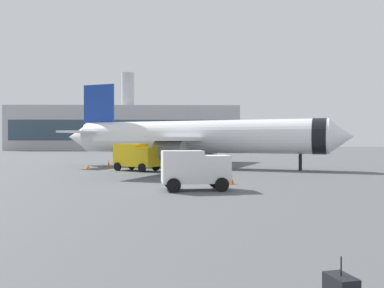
{
  "coord_description": "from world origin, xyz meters",
  "views": [
    {
      "loc": [
        -0.14,
        -2.4,
        3.28
      ],
      "look_at": [
        0.65,
        27.47,
        3.0
      ],
      "focal_mm": 38.14,
      "sensor_mm": 36.0,
      "label": 1
    }
  ],
  "objects_px": {
    "airplane_at_gate": "(194,137)",
    "service_truck": "(136,156)",
    "safety_cone_near": "(109,164)",
    "safety_cone_far": "(88,167)",
    "safety_cone_mid": "(232,180)",
    "cargo_van": "(194,168)"
  },
  "relations": [
    {
      "from": "cargo_van",
      "to": "safety_cone_far",
      "type": "xyz_separation_m",
      "value": [
        -11.17,
        18.63,
        -1.14
      ]
    },
    {
      "from": "cargo_van",
      "to": "safety_cone_mid",
      "type": "height_order",
      "value": "cargo_van"
    },
    {
      "from": "safety_cone_far",
      "to": "airplane_at_gate",
      "type": "bearing_deg",
      "value": 14.16
    },
    {
      "from": "service_truck",
      "to": "safety_cone_far",
      "type": "xyz_separation_m",
      "value": [
        -5.46,
        1.54,
        -1.3
      ]
    },
    {
      "from": "service_truck",
      "to": "safety_cone_far",
      "type": "height_order",
      "value": "service_truck"
    },
    {
      "from": "service_truck",
      "to": "cargo_van",
      "type": "distance_m",
      "value": 18.02
    },
    {
      "from": "service_truck",
      "to": "safety_cone_far",
      "type": "distance_m",
      "value": 5.82
    },
    {
      "from": "service_truck",
      "to": "airplane_at_gate",
      "type": "bearing_deg",
      "value": 35.31
    },
    {
      "from": "service_truck",
      "to": "safety_cone_mid",
      "type": "distance_m",
      "value": 16.15
    },
    {
      "from": "safety_cone_near",
      "to": "safety_cone_mid",
      "type": "bearing_deg",
      "value": -57.51
    },
    {
      "from": "airplane_at_gate",
      "to": "service_truck",
      "type": "bearing_deg",
      "value": -144.69
    },
    {
      "from": "cargo_van",
      "to": "safety_cone_far",
      "type": "distance_m",
      "value": 21.75
    },
    {
      "from": "safety_cone_near",
      "to": "safety_cone_mid",
      "type": "relative_size",
      "value": 1.13
    },
    {
      "from": "cargo_van",
      "to": "safety_cone_mid",
      "type": "xyz_separation_m",
      "value": [
        2.88,
        3.48,
        -1.1
      ]
    },
    {
      "from": "safety_cone_near",
      "to": "safety_cone_far",
      "type": "distance_m",
      "value": 4.87
    },
    {
      "from": "airplane_at_gate",
      "to": "safety_cone_mid",
      "type": "distance_m",
      "value": 18.57
    },
    {
      "from": "cargo_van",
      "to": "safety_cone_near",
      "type": "relative_size",
      "value": 5.7
    },
    {
      "from": "airplane_at_gate",
      "to": "safety_cone_mid",
      "type": "bearing_deg",
      "value": -83.08
    },
    {
      "from": "service_truck",
      "to": "safety_cone_near",
      "type": "bearing_deg",
      "value": 123.0
    },
    {
      "from": "cargo_van",
      "to": "service_truck",
      "type": "bearing_deg",
      "value": 108.46
    },
    {
      "from": "service_truck",
      "to": "cargo_van",
      "type": "relative_size",
      "value": 1.13
    },
    {
      "from": "cargo_van",
      "to": "safety_cone_far",
      "type": "relative_size",
      "value": 7.29
    }
  ]
}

